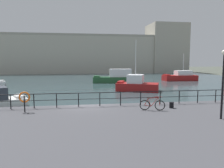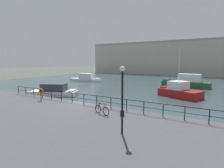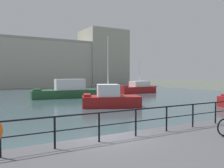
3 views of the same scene
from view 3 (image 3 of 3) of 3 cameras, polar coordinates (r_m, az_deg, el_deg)
ground_plane at (r=9.96m, az=-1.69°, el=-17.26°), size 240.00×240.00×0.00m
water_basin at (r=38.87m, az=-23.38°, el=-2.87°), size 80.00×60.00×0.01m
harbor_building at (r=67.41m, az=-20.83°, el=4.85°), size 74.04×11.40×17.14m
moored_harbor_tender at (r=34.78m, az=-10.93°, el=-1.61°), size 9.47×3.17×2.71m
moored_red_daysailer at (r=43.65m, az=6.01°, el=-1.05°), size 7.43×2.99×5.85m
moored_green_narrowboat at (r=24.70m, az=-0.51°, el=-3.46°), size 6.56×4.98×7.27m
quay_railing at (r=9.90m, az=9.54°, el=-7.51°), size 24.21×0.07×1.08m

